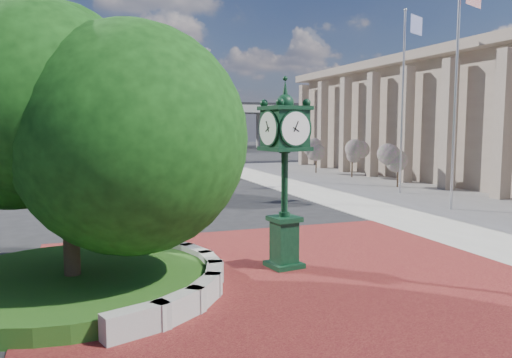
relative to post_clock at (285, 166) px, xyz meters
The scene contains 17 objects.
ground 2.72m from the post_clock, 151.14° to the right, with size 200.00×200.00×0.00m, color black.
plaza 2.93m from the post_clock, 102.13° to the right, with size 12.00×12.00×0.04m, color maroon.
sidewalk 18.78m from the post_clock, 32.05° to the left, with size 20.00×50.00×0.04m, color #9E9B93.
planter_wall 3.83m from the post_clock, behind, with size 2.96×6.77×0.54m.
grass_bed 5.81m from the post_clock, behind, with size 6.10×6.10×0.40m, color #204814.
overpass 69.97m from the post_clock, 90.38° to the left, with size 90.00×12.00×7.50m.
tree_planter 5.34m from the post_clock, behind, with size 5.20×5.20×6.33m.
tree_street 18.37m from the post_clock, 103.36° to the left, with size 4.40×4.40×5.45m.
post_clock is the anchor object (origin of this frame).
parked_car 35.89m from the post_clock, 87.41° to the left, with size 1.94×4.81×1.64m, color #570C10.
flagpole_a 12.43m from the post_clock, 29.60° to the left, with size 1.54×0.62×10.27m.
flagpole_b 16.55m from the post_clock, 44.23° to the left, with size 1.48×0.72×10.03m.
street_lamp_near 24.53m from the post_clock, 84.26° to the left, with size 2.11×0.39×9.42m.
street_lamp_far 45.23m from the post_clock, 94.18° to the left, with size 1.99×0.71×9.03m.
shrub_near 19.01m from the post_clock, 46.11° to the left, with size 1.20×1.20×2.20m.
shrub_mid 23.99m from the post_clock, 55.57° to the left, with size 1.20×1.20×2.20m.
shrub_far 26.85m from the post_clock, 62.00° to the left, with size 1.20×1.20×2.20m.
Camera 1 is at (-4.73, -11.76, 3.75)m, focal length 35.00 mm.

